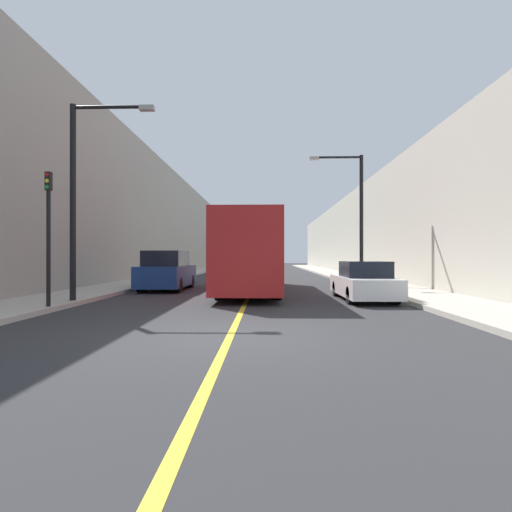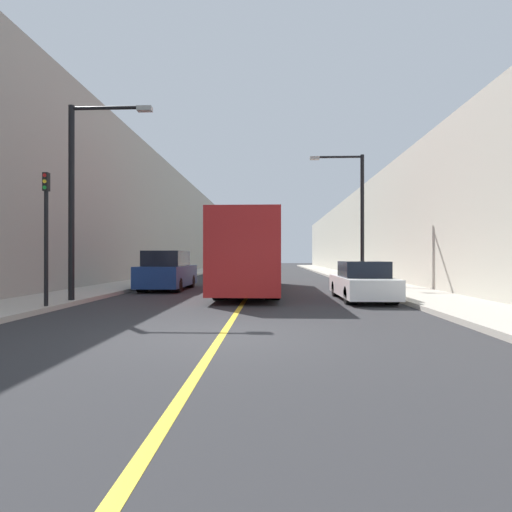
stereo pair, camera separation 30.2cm
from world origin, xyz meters
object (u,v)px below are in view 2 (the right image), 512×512
at_px(street_lamp_left, 80,186).
at_px(car_right_near, 362,283).
at_px(traffic_light, 46,233).
at_px(parked_suv_left, 167,272).
at_px(bus, 251,254).
at_px(street_lamp_right, 357,209).

bearing_deg(street_lamp_left, car_right_near, 10.11).
xyz_separation_m(street_lamp_left, traffic_light, (-0.19, -1.69, -1.69)).
distance_m(parked_suv_left, street_lamp_left, 7.05).
relative_size(street_lamp_left, traffic_light, 1.66).
bearing_deg(traffic_light, bus, 51.18).
bearing_deg(street_lamp_left, street_lamp_right, 36.28).
bearing_deg(bus, car_right_near, -40.43).
height_order(bus, street_lamp_left, street_lamp_left).
distance_m(car_right_near, street_lamp_right, 7.34).
bearing_deg(car_right_near, street_lamp_left, -169.89).
height_order(street_lamp_left, street_lamp_right, street_lamp_right).
distance_m(parked_suv_left, street_lamp_right, 10.40).
height_order(bus, traffic_light, traffic_light).
xyz_separation_m(bus, car_right_near, (4.35, -3.70, -1.11)).
xyz_separation_m(parked_suv_left, traffic_light, (-1.57, -7.85, 1.45)).
xyz_separation_m(bus, traffic_light, (-5.76, -7.16, 0.56)).
height_order(car_right_near, street_lamp_right, street_lamp_right).
height_order(parked_suv_left, car_right_near, parked_suv_left).
relative_size(car_right_near, traffic_light, 1.14).
relative_size(parked_suv_left, traffic_light, 1.19).
xyz_separation_m(parked_suv_left, street_lamp_left, (-1.37, -6.17, 3.14)).
distance_m(street_lamp_left, traffic_light, 2.40).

